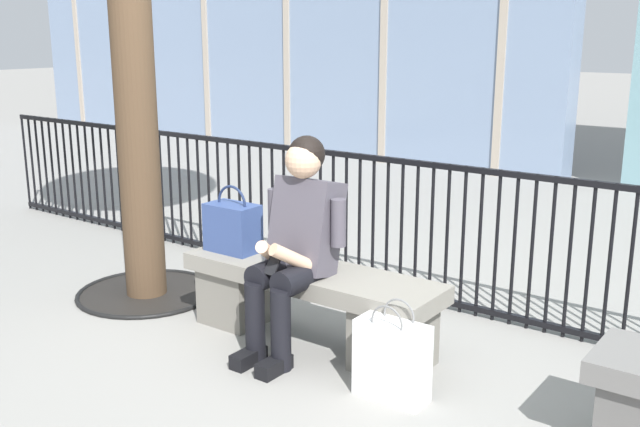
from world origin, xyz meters
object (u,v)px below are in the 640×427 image
(seated_person_with_phone, at_px, (296,239))
(shopping_bag, at_px, (392,360))
(handbag_on_bench, at_px, (233,227))
(stone_bench, at_px, (310,298))

(seated_person_with_phone, distance_m, shopping_bag, 0.87)
(handbag_on_bench, bearing_deg, seated_person_with_phone, -11.46)
(stone_bench, xyz_separation_m, shopping_bag, (0.73, -0.30, -0.07))
(seated_person_with_phone, xyz_separation_m, handbag_on_bench, (-0.59, 0.12, -0.05))
(shopping_bag, bearing_deg, handbag_on_bench, 167.49)
(stone_bench, bearing_deg, handbag_on_bench, -179.01)
(seated_person_with_phone, height_order, shopping_bag, seated_person_with_phone)
(stone_bench, bearing_deg, seated_person_with_phone, -87.73)
(seated_person_with_phone, bearing_deg, handbag_on_bench, 168.54)
(stone_bench, height_order, handbag_on_bench, handbag_on_bench)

